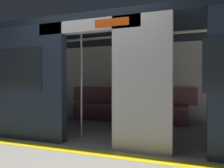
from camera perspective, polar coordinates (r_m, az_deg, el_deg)
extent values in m
plane|color=gray|center=(3.83, -6.29, -15.70)|extent=(60.00, 60.00, 0.00)
cube|color=yellow|center=(3.58, -8.53, -16.87)|extent=(8.00, 0.24, 0.01)
cube|color=#ADAFB5|center=(3.35, 7.68, 0.12)|extent=(0.92, 0.12, 2.10)
cube|color=black|center=(3.34, 7.65, 4.43)|extent=(0.50, 0.02, 0.55)
cube|color=#192333|center=(4.78, -26.31, 0.23)|extent=(2.74, 0.16, 2.10)
cube|color=black|center=(4.43, -23.48, 3.47)|extent=(1.10, 0.02, 0.76)
cube|color=#ADAFB5|center=(3.79, -6.33, 14.68)|extent=(1.83, 0.16, 0.20)
cube|color=#BF3F0C|center=(3.53, -0.10, 15.72)|extent=(0.56, 0.02, 0.12)
cube|color=black|center=(5.01, 0.64, 13.10)|extent=(6.40, 2.81, 0.12)
cube|color=gray|center=(5.01, 0.64, -11.70)|extent=(6.08, 2.65, 0.01)
cube|color=silver|center=(6.16, 4.78, 0.40)|extent=(6.08, 0.10, 2.10)
cube|color=#935156|center=(6.11, 4.62, -2.90)|extent=(3.52, 0.06, 0.45)
cube|color=white|center=(4.99, 0.64, 12.09)|extent=(4.48, 0.16, 0.03)
cube|color=gray|center=(3.83, -6.29, -15.62)|extent=(0.92, 0.19, 0.01)
cube|color=#935156|center=(5.93, 4.05, -5.64)|extent=(3.09, 0.44, 0.09)
cube|color=brown|center=(5.77, 3.48, -8.18)|extent=(3.09, 0.04, 0.38)
cube|color=#D8CC4C|center=(5.92, 2.83, -2.78)|extent=(0.40, 0.26, 0.50)
sphere|color=beige|center=(5.91, 2.83, 0.56)|extent=(0.21, 0.21, 0.21)
sphere|color=black|center=(5.92, 2.85, 0.91)|extent=(0.19, 0.19, 0.19)
cylinder|color=#D8CC4C|center=(5.84, 5.02, -2.53)|extent=(0.08, 0.08, 0.44)
cylinder|color=#D8CC4C|center=(5.94, 0.55, -2.47)|extent=(0.08, 0.08, 0.44)
cylinder|color=#38334C|center=(5.72, 3.30, -4.91)|extent=(0.17, 0.41, 0.14)
cylinder|color=#38334C|center=(5.76, 1.53, -4.87)|extent=(0.17, 0.41, 0.14)
cylinder|color=#38334C|center=(5.56, 2.88, -7.83)|extent=(0.10, 0.10, 0.43)
cylinder|color=#38334C|center=(5.60, 1.06, -7.77)|extent=(0.10, 0.10, 0.43)
cube|color=black|center=(5.55, 2.77, -10.21)|extent=(0.12, 0.23, 0.06)
cube|color=black|center=(5.59, 0.94, -10.14)|extent=(0.12, 0.23, 0.06)
cube|color=maroon|center=(5.81, 7.23, -4.48)|extent=(0.26, 0.14, 0.17)
cube|color=maroon|center=(5.73, 7.06, -4.64)|extent=(0.02, 0.01, 0.14)
cube|color=#26598C|center=(6.10, -0.89, -4.90)|extent=(0.25, 0.27, 0.03)
cylinder|color=silver|center=(4.32, -7.95, 0.12)|extent=(0.04, 0.04, 2.08)
cylinder|color=silver|center=(4.05, 2.34, 0.09)|extent=(0.04, 0.04, 2.08)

